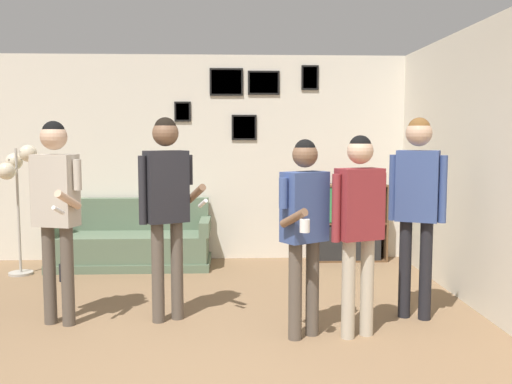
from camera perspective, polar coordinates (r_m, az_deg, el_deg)
wall_back at (r=7.61m, az=-4.65°, el=3.46°), size 7.60×0.08×2.70m
wall_right at (r=5.97m, az=20.55°, el=2.45°), size 0.06×6.56×2.70m
couch at (r=7.42m, az=-12.30°, el=-5.09°), size 1.98×0.80×0.84m
bookshelf at (r=7.62m, az=9.23°, el=-3.05°), size 0.99×0.30×1.01m
floor_lamp at (r=7.24m, az=-22.80°, el=1.68°), size 0.41×0.44×1.54m
person_player_foreground_left at (r=5.18m, az=-19.40°, el=-0.71°), size 0.48×0.56×1.77m
person_player_foreground_center at (r=5.05m, az=-8.95°, el=-0.31°), size 0.60×0.40×1.81m
person_watcher_holding_cup at (r=4.60m, az=4.89°, el=-2.59°), size 0.43×0.56×1.62m
person_spectator_near_bookshelf at (r=4.67m, az=10.27°, el=-2.26°), size 0.47×0.32×1.65m
person_spectator_far_right at (r=5.25m, az=15.83°, el=-0.25°), size 0.46×0.33×1.81m
bottle_on_floor at (r=6.88m, az=-18.83°, el=-7.55°), size 0.07×0.07×0.29m
drinking_cup at (r=7.57m, az=9.70°, el=1.15°), size 0.09×0.09×0.10m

